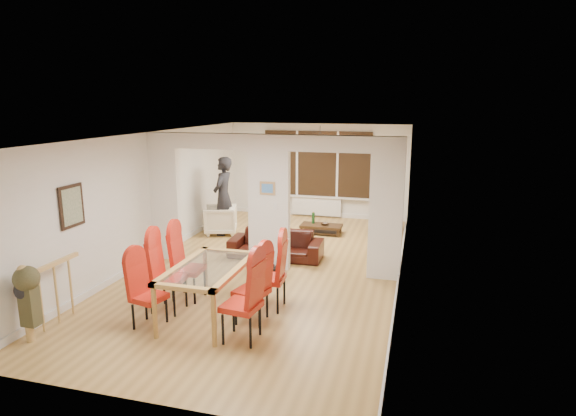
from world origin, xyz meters
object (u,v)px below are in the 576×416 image
at_px(bowl, 325,224).
at_px(dining_table, 209,291).
at_px(dining_chair_lb, 168,275).
at_px(dining_chair_lc, 188,265).
at_px(dining_chair_la, 149,292).
at_px(person, 223,196).
at_px(sofa, 276,245).
at_px(television, 386,220).
at_px(dining_chair_ra, 241,299).
at_px(dining_chair_rb, 251,286).
at_px(coffee_table, 321,229).
at_px(dining_chair_rc, 269,273).
at_px(bottle, 313,218).
at_px(armchair, 220,220).

bearing_deg(bowl, dining_table, -98.80).
xyz_separation_m(dining_chair_lb, dining_chair_lc, (0.08, 0.51, -0.00)).
bearing_deg(dining_table, dining_chair_lc, 138.02).
height_order(dining_chair_la, person, person).
height_order(sofa, television, television).
bearing_deg(dining_chair_la, television, 77.16).
distance_m(dining_chair_ra, dining_chair_rb, 0.58).
relative_size(person, coffee_table, 1.91).
relative_size(coffee_table, bowl, 4.96).
height_order(dining_chair_lb, bowl, dining_chair_lb).
xyz_separation_m(dining_chair_la, bowl, (1.49, 5.55, -0.27)).
bearing_deg(bowl, dining_chair_lc, -107.41).
distance_m(television, coffee_table, 1.65).
relative_size(dining_chair_lb, dining_chair_rc, 1.02).
relative_size(dining_chair_lb, coffee_table, 1.17).
distance_m(dining_chair_lc, television, 5.85).
bearing_deg(coffee_table, dining_chair_lc, -106.48).
bearing_deg(dining_chair_ra, sofa, 106.25).
bearing_deg(dining_chair_rc, television, 70.92).
bearing_deg(television, bottle, 130.00).
height_order(dining_chair_ra, bottle, dining_chair_ra).
relative_size(dining_table, bottle, 6.01).
relative_size(dining_table, dining_chair_la, 1.66).
bearing_deg(bottle, television, 17.66).
height_order(dining_chair_lb, dining_chair_lc, dining_chair_lb).
relative_size(dining_chair_rb, person, 0.58).
xyz_separation_m(dining_chair_la, sofa, (0.86, 3.48, -0.24)).
height_order(armchair, bottle, armchair).
distance_m(dining_chair_rc, person, 4.51).
bearing_deg(dining_chair_ra, bowl, 96.47).
distance_m(sofa, armchair, 2.34).
distance_m(dining_chair_ra, armchair, 5.51).
bearing_deg(person, coffee_table, 106.43).
xyz_separation_m(dining_chair_rb, dining_chair_rc, (0.11, 0.53, 0.02)).
bearing_deg(person, television, 109.27).
height_order(dining_chair_lb, dining_chair_rc, dining_chair_lb).
bearing_deg(dining_chair_ra, dining_chair_rb, 103.07).
relative_size(dining_table, television, 1.69).
bearing_deg(television, dining_chair_lc, 173.32).
distance_m(armchair, bottle, 2.30).
distance_m(dining_chair_lc, person, 3.96).
bearing_deg(dining_chair_rb, bottle, 106.08).
distance_m(bottle, bowl, 0.33).
relative_size(sofa, coffee_table, 1.93).
bearing_deg(dining_chair_la, coffee_table, 88.19).
bearing_deg(dining_chair_lb, dining_table, -9.18).
bearing_deg(dining_chair_lb, coffee_table, 69.12).
distance_m(armchair, person, 0.61).
bearing_deg(television, sofa, 165.03).
relative_size(dining_table, dining_chair_lc, 1.49).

